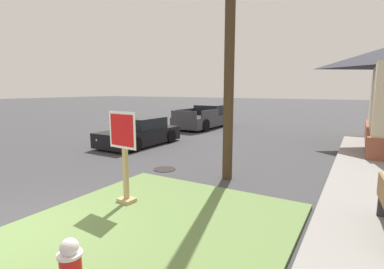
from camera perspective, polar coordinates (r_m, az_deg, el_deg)
ground_plane at (r=6.16m, az=-32.76°, el=-16.81°), size 160.00×160.00×0.00m
grass_corner_patch at (r=5.40m, az=-9.03°, el=-18.63°), size 4.69×5.40×0.08m
sidewalk_strip at (r=8.41m, az=32.61°, el=-9.59°), size 2.20×17.46×0.12m
stop_sign at (r=6.35m, az=-13.28°, el=-4.65°), size 0.79×0.31×1.99m
manhole_cover at (r=9.27m, az=-5.47°, el=-6.89°), size 0.70×0.70×0.02m
parked_sedan_black at (r=13.42m, az=-10.29°, el=0.27°), size 2.00×4.05×1.25m
pickup_truck_charcoal at (r=19.21m, az=2.55°, el=3.21°), size 2.17×5.11×1.48m
utility_pole at (r=8.27m, az=7.63°, el=23.80°), size 1.82×0.28×8.86m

